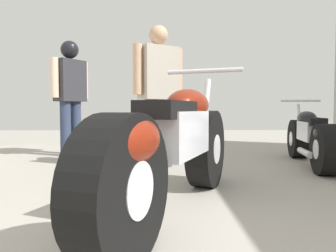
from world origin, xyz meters
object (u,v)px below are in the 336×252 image
at_px(motorcycle_black_naked, 311,138).
at_px(mechanic_in_blue, 159,88).
at_px(mechanic_with_helmet, 70,87).
at_px(motorcycle_maroon_cruiser, 175,148).

bearing_deg(motorcycle_black_naked, mechanic_in_blue, -178.07).
bearing_deg(mechanic_with_helmet, mechanic_in_blue, -38.48).
distance_m(motorcycle_maroon_cruiser, motorcycle_black_naked, 2.52).
xyz_separation_m(mechanic_in_blue, mechanic_with_helmet, (-1.35, 1.07, 0.08)).
height_order(motorcycle_maroon_cruiser, motorcycle_black_naked, motorcycle_maroon_cruiser).
height_order(mechanic_in_blue, mechanic_with_helmet, mechanic_with_helmet).
xyz_separation_m(motorcycle_maroon_cruiser, mechanic_with_helmet, (-1.47, 2.81, 0.59)).
relative_size(motorcycle_maroon_cruiser, motorcycle_black_naked, 1.20).
xyz_separation_m(motorcycle_black_naked, mechanic_in_blue, (-1.88, -0.06, 0.61)).
relative_size(motorcycle_black_naked, mechanic_with_helmet, 1.04).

